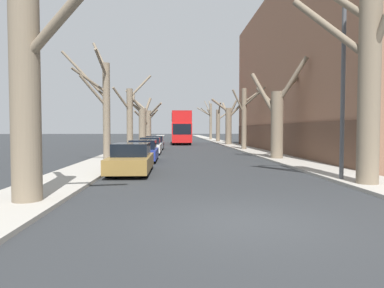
# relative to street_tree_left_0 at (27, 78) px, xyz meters

# --- Properties ---
(ground_plane) EXTENTS (300.00, 300.00, 0.00)m
(ground_plane) POSITION_rel_street_tree_left_0_xyz_m (5.45, -2.00, -3.42)
(ground_plane) COLOR #2B2D30
(sidewalk_left) EXTENTS (2.45, 120.00, 0.12)m
(sidewalk_left) POSITION_rel_street_tree_left_0_xyz_m (-0.38, 48.00, -3.36)
(sidewalk_left) COLOR #A39E93
(sidewalk_left) RESTS_ON ground
(sidewalk_right) EXTENTS (2.45, 120.00, 0.12)m
(sidewalk_right) POSITION_rel_street_tree_left_0_xyz_m (11.28, 48.00, -3.36)
(sidewalk_right) COLOR #A39E93
(sidewalk_right) RESTS_ON ground
(building_facade_right) EXTENTS (10.08, 30.59, 14.29)m
(building_facade_right) POSITION_rel_street_tree_left_0_xyz_m (17.50, 20.16, 3.72)
(building_facade_right) COLOR #93664C
(building_facade_right) RESTS_ON ground
(street_tree_left_0) EXTENTS (3.75, 2.79, 7.40)m
(street_tree_left_0) POSITION_rel_street_tree_left_0_xyz_m (0.00, 0.00, 0.00)
(street_tree_left_0) COLOR #7A6B56
(street_tree_left_0) RESTS_ON ground
(street_tree_left_1) EXTENTS (2.85, 2.70, 7.34)m
(street_tree_left_1) POSITION_rel_street_tree_left_0_xyz_m (-0.26, 11.27, 0.05)
(street_tree_left_1) COLOR #7A6B56
(street_tree_left_1) RESTS_ON ground
(street_tree_left_2) EXTENTS (3.27, 2.91, 7.12)m
(street_tree_left_2) POSITION_rel_street_tree_left_0_xyz_m (-0.08, 22.05, -0.23)
(street_tree_left_2) COLOR #7A6B56
(street_tree_left_2) RESTS_ON ground
(street_tree_left_3) EXTENTS (2.95, 3.34, 6.69)m
(street_tree_left_3) POSITION_rel_street_tree_left_0_xyz_m (0.00, 32.69, -0.62)
(street_tree_left_3) COLOR #7A6B56
(street_tree_left_3) RESTS_ON ground
(street_tree_left_4) EXTENTS (4.47, 4.48, 6.63)m
(street_tree_left_4) POSITION_rel_street_tree_left_0_xyz_m (-0.01, 43.16, -0.43)
(street_tree_left_4) COLOR #7A6B56
(street_tree_left_4) RESTS_ON ground
(street_tree_right_0) EXTENTS (2.82, 3.22, 7.74)m
(street_tree_right_0) POSITION_rel_street_tree_left_0_xyz_m (10.70, 2.41, 0.55)
(street_tree_right_0) COLOR #7A6B56
(street_tree_right_0) RESTS_ON ground
(street_tree_right_1) EXTENTS (3.92, 3.94, 6.65)m
(street_tree_right_1) POSITION_rel_street_tree_left_0_xyz_m (10.84, 13.25, -0.50)
(street_tree_right_1) COLOR #7A6B56
(street_tree_right_1) RESTS_ON ground
(street_tree_right_2) EXTENTS (2.87, 2.61, 6.05)m
(street_tree_right_2) POSITION_rel_street_tree_left_0_xyz_m (10.83, 23.83, -0.13)
(street_tree_right_2) COLOR #7A6B56
(street_tree_right_2) RESTS_ON ground
(street_tree_right_3) EXTENTS (4.16, 3.79, 6.05)m
(street_tree_right_3) POSITION_rel_street_tree_left_0_xyz_m (10.96, 34.61, -0.49)
(street_tree_right_3) COLOR #7A6B56
(street_tree_right_3) RESTS_ON ground
(street_tree_right_4) EXTENTS (3.06, 3.00, 6.33)m
(street_tree_right_4) POSITION_rel_street_tree_left_0_xyz_m (11.11, 45.42, -0.50)
(street_tree_right_4) COLOR #7A6B56
(street_tree_right_4) RESTS_ON ground
(street_tree_right_5) EXTENTS (2.94, 2.98, 7.68)m
(street_tree_right_5) POSITION_rel_street_tree_left_0_xyz_m (10.85, 56.19, 0.52)
(street_tree_right_5) COLOR #7A6B56
(street_tree_right_5) RESTS_ON ground
(double_decker_bus) EXTENTS (2.60, 11.13, 4.43)m
(double_decker_bus) POSITION_rel_street_tree_left_0_xyz_m (4.93, 39.15, -0.91)
(double_decker_bus) COLOR red
(double_decker_bus) RESTS_ON ground
(parked_car_0) EXTENTS (1.82, 4.57, 1.39)m
(parked_car_0) POSITION_rel_street_tree_left_0_xyz_m (1.92, 6.65, -2.75)
(parked_car_0) COLOR olive
(parked_car_0) RESTS_ON ground
(parked_car_1) EXTENTS (1.83, 4.23, 1.36)m
(parked_car_1) POSITION_rel_street_tree_left_0_xyz_m (1.92, 12.68, -2.77)
(parked_car_1) COLOR navy
(parked_car_1) RESTS_ON ground
(parked_car_2) EXTENTS (1.79, 4.60, 1.37)m
(parked_car_2) POSITION_rel_street_tree_left_0_xyz_m (1.92, 19.59, -2.77)
(parked_car_2) COLOR silver
(parked_car_2) RESTS_ON ground
(parked_car_3) EXTENTS (1.84, 4.20, 1.36)m
(parked_car_3) POSITION_rel_street_tree_left_0_xyz_m (1.92, 26.01, -2.77)
(parked_car_3) COLOR #4C5156
(parked_car_3) RESTS_ON ground
(lamp_post) EXTENTS (1.40, 0.20, 8.00)m
(lamp_post) POSITION_rel_street_tree_left_0_xyz_m (10.32, 3.54, 1.05)
(lamp_post) COLOR #4C4F54
(lamp_post) RESTS_ON ground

